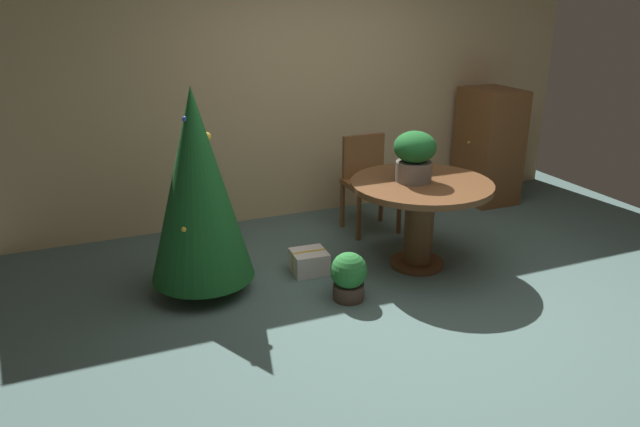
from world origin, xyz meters
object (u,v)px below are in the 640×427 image
at_px(round_dining_table, 420,204).
at_px(potted_plant, 349,276).
at_px(flower_vase, 414,154).
at_px(wooden_chair_far, 368,176).
at_px(gift_box_cream, 309,262).
at_px(wooden_cabinet, 488,146).
at_px(holiday_tree, 197,186).

bearing_deg(round_dining_table, potted_plant, -158.13).
xyz_separation_m(flower_vase, potted_plant, (-0.73, -0.37, -0.76)).
height_order(wooden_chair_far, gift_box_cream, wooden_chair_far).
xyz_separation_m(round_dining_table, wooden_cabinet, (1.59, 1.19, 0.07)).
distance_m(holiday_tree, potted_plant, 1.29).
xyz_separation_m(flower_vase, wooden_chair_far, (0.05, 0.89, -0.44)).
distance_m(wooden_chair_far, gift_box_cream, 1.22).
bearing_deg(gift_box_cream, potted_plant, -79.40).
height_order(gift_box_cream, potted_plant, potted_plant).
bearing_deg(wooden_chair_far, flower_vase, -93.41).
xyz_separation_m(gift_box_cream, wooden_cabinet, (2.47, 0.97, 0.52)).
height_order(holiday_tree, wooden_cabinet, holiday_tree).
xyz_separation_m(wooden_cabinet, potted_plant, (-2.37, -1.51, -0.42)).
bearing_deg(holiday_tree, potted_plant, -29.80).
xyz_separation_m(holiday_tree, wooden_cabinet, (3.34, 0.96, -0.24)).
relative_size(wooden_chair_far, potted_plant, 2.43).
bearing_deg(holiday_tree, wooden_chair_far, 21.82).
xyz_separation_m(holiday_tree, gift_box_cream, (0.86, -0.01, -0.76)).
bearing_deg(wooden_cabinet, holiday_tree, -164.02).
distance_m(round_dining_table, gift_box_cream, 1.02).
bearing_deg(round_dining_table, flower_vase, 137.05).
relative_size(wooden_cabinet, potted_plant, 3.28).
bearing_deg(wooden_cabinet, gift_box_cream, -158.68).
bearing_deg(wooden_chair_far, gift_box_cream, -141.33).
bearing_deg(flower_vase, round_dining_table, -42.95).
distance_m(flower_vase, gift_box_cream, 1.22).
height_order(round_dining_table, flower_vase, flower_vase).
bearing_deg(holiday_tree, wooden_cabinet, 15.98).
relative_size(round_dining_table, wooden_chair_far, 1.27).
relative_size(flower_vase, holiday_tree, 0.26).
distance_m(holiday_tree, wooden_cabinet, 3.48).
bearing_deg(round_dining_table, wooden_cabinet, 36.98).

